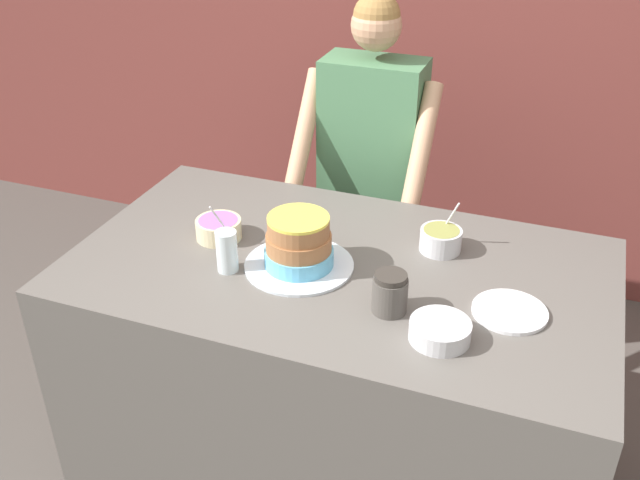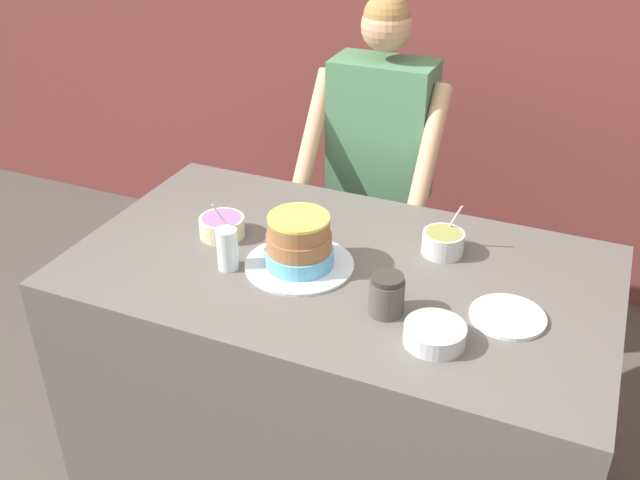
{
  "view_description": "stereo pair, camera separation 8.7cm",
  "coord_description": "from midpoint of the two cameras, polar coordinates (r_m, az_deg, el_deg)",
  "views": [
    {
      "loc": [
        0.63,
        -1.34,
        2.17
      ],
      "look_at": [
        -0.05,
        0.45,
        1.05
      ],
      "focal_mm": 40.0,
      "sensor_mm": 36.0,
      "label": 1
    },
    {
      "loc": [
        0.71,
        -1.31,
        2.17
      ],
      "look_at": [
        -0.05,
        0.45,
        1.05
      ],
      "focal_mm": 40.0,
      "sensor_mm": 36.0,
      "label": 2
    }
  ],
  "objects": [
    {
      "name": "frosting_bowl_purple",
      "position": [
        2.45,
        -9.11,
        0.95
      ],
      "size": [
        0.16,
        0.16,
        0.15
      ],
      "color": "beige",
      "rests_on": "counter"
    },
    {
      "name": "person_baker",
      "position": [
        2.99,
        3.23,
        6.78
      ],
      "size": [
        0.55,
        0.46,
        1.63
      ],
      "color": "#2D2D38",
      "rests_on": "ground_plane"
    },
    {
      "name": "stoneware_jar",
      "position": [
        2.06,
        4.41,
        -4.26
      ],
      "size": [
        0.1,
        0.1,
        0.12
      ],
      "color": "#4C4742",
      "rests_on": "counter"
    },
    {
      "name": "frosting_bowl_olive",
      "position": [
        2.38,
        8.61,
        0.08
      ],
      "size": [
        0.14,
        0.14,
        0.16
      ],
      "color": "silver",
      "rests_on": "counter"
    },
    {
      "name": "frosting_bowl_white",
      "position": [
        1.98,
        8.34,
        -7.15
      ],
      "size": [
        0.17,
        0.17,
        0.06
      ],
      "color": "silver",
      "rests_on": "counter"
    },
    {
      "name": "counter",
      "position": [
        2.58,
        0.38,
        -10.82
      ],
      "size": [
        1.73,
        0.99,
        0.94
      ],
      "color": "#5B5651",
      "rests_on": "ground_plane"
    },
    {
      "name": "cake",
      "position": [
        2.25,
        -2.82,
        -0.46
      ],
      "size": [
        0.35,
        0.35,
        0.18
      ],
      "color": "silver",
      "rests_on": "counter"
    },
    {
      "name": "drinking_glass",
      "position": [
        2.26,
        -8.55,
        -0.9
      ],
      "size": [
        0.07,
        0.07,
        0.14
      ],
      "color": "silver",
      "rests_on": "counter"
    },
    {
      "name": "wall_back",
      "position": [
        3.63,
        9.81,
        16.12
      ],
      "size": [
        10.0,
        0.05,
        2.6
      ],
      "color": "brown",
      "rests_on": "ground_plane"
    },
    {
      "name": "ceramic_plate",
      "position": [
        2.13,
        13.81,
        -5.59
      ],
      "size": [
        0.22,
        0.22,
        0.01
      ],
      "color": "silver",
      "rests_on": "counter"
    }
  ]
}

